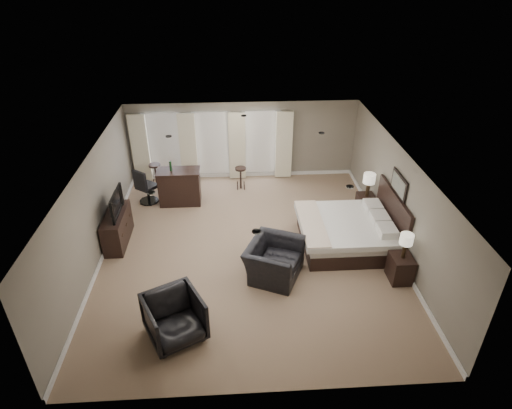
{
  "coord_description": "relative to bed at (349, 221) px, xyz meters",
  "views": [
    {
      "loc": [
        -0.38,
        -9.03,
        6.69
      ],
      "look_at": [
        0.2,
        0.4,
        1.1
      ],
      "focal_mm": 30.0,
      "sensor_mm": 36.0,
      "label": 1
    }
  ],
  "objects": [
    {
      "name": "armchair_far",
      "position": [
        -4.19,
        -2.88,
        -0.21
      ],
      "size": [
        1.38,
        1.35,
        1.08
      ],
      "primitive_type": "imported",
      "rotation": [
        0.0,
        0.0,
        0.47
      ],
      "color": "black",
      "rests_on": "ground"
    },
    {
      "name": "desk_chair",
      "position": [
        -5.57,
        2.6,
        -0.17
      ],
      "size": [
        0.81,
        0.81,
        1.14
      ],
      "primitive_type": "cube",
      "rotation": [
        0.0,
        0.0,
        2.5
      ],
      "color": "black",
      "rests_on": "ground"
    },
    {
      "name": "armchair_near",
      "position": [
        -2.05,
        -1.1,
        -0.16
      ],
      "size": [
        1.34,
        1.57,
        1.16
      ],
      "primitive_type": "imported",
      "rotation": [
        0.0,
        0.0,
        1.14
      ],
      "color": "black",
      "rests_on": "ground"
    },
    {
      "name": "dresser",
      "position": [
        -6.03,
        0.5,
        -0.31
      ],
      "size": [
        0.48,
        1.5,
        0.87
      ],
      "primitive_type": "cube",
      "color": "black",
      "rests_on": "ground"
    },
    {
      "name": "window_bay",
      "position": [
        -3.58,
        4.07,
        0.46
      ],
      "size": [
        5.25,
        0.2,
        2.3
      ],
      "color": "silver",
      "rests_on": "room"
    },
    {
      "name": "nightstand_near",
      "position": [
        0.89,
        -1.45,
        -0.42
      ],
      "size": [
        0.49,
        0.59,
        0.65
      ],
      "primitive_type": "cube",
      "color": "black",
      "rests_on": "ground"
    },
    {
      "name": "lamp_near",
      "position": [
        0.89,
        -1.45,
        0.22
      ],
      "size": [
        0.3,
        0.3,
        0.63
      ],
      "primitive_type": "cube",
      "color": "beige",
      "rests_on": "nightstand_near"
    },
    {
      "name": "lamp_far",
      "position": [
        0.89,
        1.45,
        0.24
      ],
      "size": [
        0.34,
        0.34,
        0.7
      ],
      "primitive_type": "cube",
      "color": "beige",
      "rests_on": "nightstand_far"
    },
    {
      "name": "bar_stool_right",
      "position": [
        -2.7,
        3.31,
        -0.37
      ],
      "size": [
        0.45,
        0.45,
        0.74
      ],
      "primitive_type": "cube",
      "rotation": [
        0.0,
        0.0,
        0.35
      ],
      "color": "black",
      "rests_on": "ground"
    },
    {
      "name": "nightstand_far",
      "position": [
        0.89,
        1.45,
        -0.43
      ],
      "size": [
        0.47,
        0.58,
        0.63
      ],
      "primitive_type": "cube",
      "color": "black",
      "rests_on": "ground"
    },
    {
      "name": "bar_counter",
      "position": [
        -4.57,
        2.48,
        -0.19
      ],
      "size": [
        1.28,
        0.66,
        1.11
      ],
      "primitive_type": "cube",
      "color": "black",
      "rests_on": "ground"
    },
    {
      "name": "bed",
      "position": [
        0.0,
        0.0,
        0.0
      ],
      "size": [
        2.34,
        2.24,
        1.49
      ],
      "primitive_type": "cube",
      "color": "silver",
      "rests_on": "ground"
    },
    {
      "name": "wall_art",
      "position": [
        1.12,
        0.0,
        1.0
      ],
      "size": [
        0.04,
        0.96,
        0.56
      ],
      "primitive_type": "cube",
      "color": "slate",
      "rests_on": "room"
    },
    {
      "name": "tv",
      "position": [
        -6.03,
        0.5,
        0.2
      ],
      "size": [
        0.63,
        1.1,
        0.14
      ],
      "primitive_type": "imported",
      "rotation": [
        0.0,
        0.0,
        1.57
      ],
      "color": "black",
      "rests_on": "dresser"
    },
    {
      "name": "room",
      "position": [
        -2.58,
        -0.03,
        0.55
      ],
      "size": [
        7.6,
        8.6,
        2.64
      ],
      "color": "#896F57",
      "rests_on": "ground"
    },
    {
      "name": "bar_stool_left",
      "position": [
        -5.46,
        3.61,
        -0.35
      ],
      "size": [
        0.5,
        0.5,
        0.8
      ],
      "primitive_type": "cube",
      "rotation": [
        0.0,
        0.0,
        -0.4
      ],
      "color": "black",
      "rests_on": "ground"
    }
  ]
}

